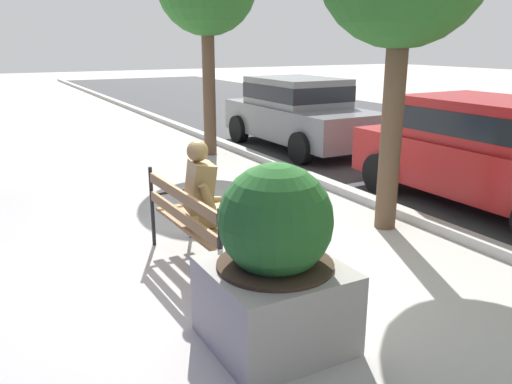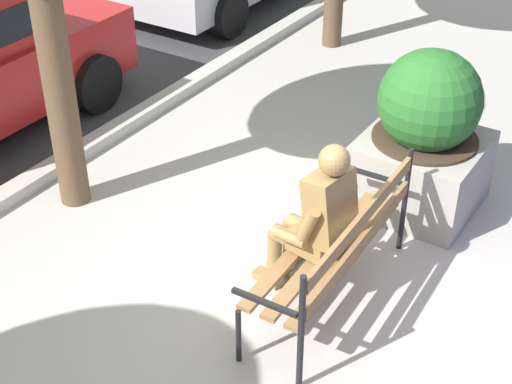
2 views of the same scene
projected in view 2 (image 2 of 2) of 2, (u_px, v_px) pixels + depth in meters
ground_plane at (304, 297)px, 5.87m from camera, size 80.00×80.00×0.00m
curb_stone at (34, 180)px, 7.15m from camera, size 60.00×0.20×0.12m
park_bench at (339, 245)px, 5.52m from camera, size 1.82×0.59×0.95m
bronze_statue_seated at (314, 223)px, 5.54m from camera, size 0.71×0.78×1.37m
concrete_planter at (425, 137)px, 6.56m from camera, size 1.01×1.01×1.47m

